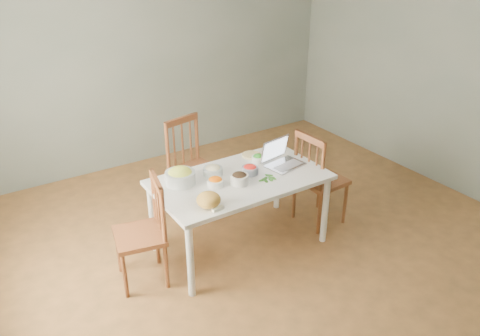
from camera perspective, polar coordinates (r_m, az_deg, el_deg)
floor at (r=4.68m, az=3.51°, el=-9.42°), size 5.00×5.00×0.00m
wall_back at (r=6.14m, az=-10.31°, el=12.98°), size 5.00×0.00×2.70m
wall_right at (r=5.83m, az=24.57°, el=10.34°), size 0.00×5.00×2.70m
dining_table at (r=4.51m, az=-0.00°, el=-5.31°), size 1.56×0.88×0.73m
chair_far at (r=4.98m, az=-5.28°, el=-0.11°), size 0.54×0.53×1.04m
chair_left at (r=4.11m, az=-11.92°, el=-7.60°), size 0.48×0.50×0.96m
chair_right at (r=4.90m, az=9.64°, el=-1.12°), size 0.44×0.46×1.00m
bread_boule at (r=3.86m, az=-3.76°, el=-3.80°), size 0.25×0.25×0.13m
butter_stick at (r=3.83m, az=-2.62°, el=-4.89°), size 0.11×0.04×0.03m
bowl_squash at (r=4.23m, az=-7.12°, el=-0.93°), size 0.33×0.33×0.15m
bowl_carrot at (r=4.18m, az=-2.94°, el=-1.65°), size 0.18×0.18×0.08m
bowl_onion at (r=4.36m, az=-3.25°, el=-0.27°), size 0.22×0.22×0.10m
bowl_mushroom at (r=4.20m, az=-0.08°, el=-1.23°), size 0.20×0.20×0.11m
bowl_redpep at (r=4.38m, az=1.20°, el=-0.16°), size 0.17×0.17×0.09m
bowl_broccoli at (r=4.61m, az=2.18°, el=1.19°), size 0.13×0.13×0.08m
flatbread at (r=4.74m, az=1.39°, el=1.54°), size 0.21×0.21×0.02m
basil_bunch at (r=4.31m, az=3.15°, el=-1.19°), size 0.19×0.19×0.02m
laptop at (r=4.51m, az=5.46°, el=1.64°), size 0.39×0.34×0.24m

